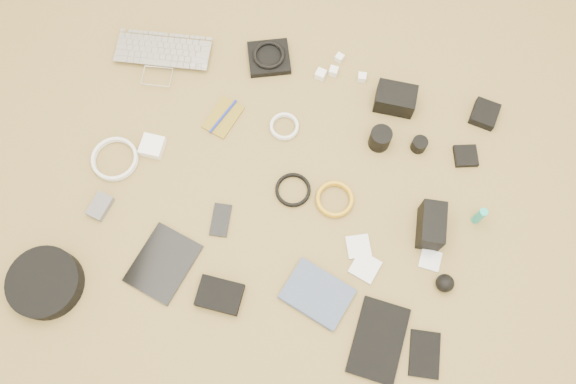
% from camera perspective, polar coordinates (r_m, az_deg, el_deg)
% --- Properties ---
extents(laptop, '(0.36, 0.27, 0.03)m').
position_cam_1_polar(laptop, '(2.11, -12.78, 12.67)').
color(laptop, silver).
rests_on(laptop, ground).
extents(headphone_pouch, '(0.18, 0.18, 0.03)m').
position_cam_1_polar(headphone_pouch, '(2.07, -1.94, 13.45)').
color(headphone_pouch, black).
rests_on(headphone_pouch, ground).
extents(headphones, '(0.12, 0.12, 0.01)m').
position_cam_1_polar(headphones, '(2.06, -1.96, 13.76)').
color(headphones, black).
rests_on(headphones, headphone_pouch).
extents(charger_a, '(0.03, 0.03, 0.02)m').
position_cam_1_polar(charger_a, '(2.08, 5.25, 13.43)').
color(charger_a, white).
rests_on(charger_a, ground).
extents(charger_b, '(0.04, 0.04, 0.03)m').
position_cam_1_polar(charger_b, '(2.04, 3.33, 11.84)').
color(charger_b, white).
rests_on(charger_b, ground).
extents(charger_c, '(0.03, 0.03, 0.03)m').
position_cam_1_polar(charger_c, '(2.05, 7.52, 11.48)').
color(charger_c, white).
rests_on(charger_c, ground).
extents(charger_d, '(0.03, 0.03, 0.03)m').
position_cam_1_polar(charger_d, '(2.05, 4.65, 12.14)').
color(charger_d, white).
rests_on(charger_d, ground).
extents(dslr_camera, '(0.14, 0.10, 0.08)m').
position_cam_1_polar(dslr_camera, '(1.99, 10.85, 9.28)').
color(dslr_camera, black).
rests_on(dslr_camera, ground).
extents(lens_pouch, '(0.10, 0.11, 0.03)m').
position_cam_1_polar(lens_pouch, '(2.07, 19.35, 7.49)').
color(lens_pouch, black).
rests_on(lens_pouch, ground).
extents(notebook_olive, '(0.13, 0.16, 0.01)m').
position_cam_1_polar(notebook_olive, '(1.98, -6.59, 7.54)').
color(notebook_olive, olive).
rests_on(notebook_olive, ground).
extents(pen_blue, '(0.07, 0.14, 0.01)m').
position_cam_1_polar(pen_blue, '(1.97, -6.62, 7.65)').
color(pen_blue, '#12209A').
rests_on(pen_blue, notebook_olive).
extents(cable_white_a, '(0.11, 0.11, 0.01)m').
position_cam_1_polar(cable_white_a, '(1.94, -0.38, 6.60)').
color(cable_white_a, white).
rests_on(cable_white_a, ground).
extents(lens_a, '(0.10, 0.10, 0.08)m').
position_cam_1_polar(lens_a, '(1.92, 9.34, 5.38)').
color(lens_a, black).
rests_on(lens_a, ground).
extents(lens_b, '(0.07, 0.07, 0.05)m').
position_cam_1_polar(lens_b, '(1.95, 13.18, 4.72)').
color(lens_b, black).
rests_on(lens_b, ground).
extents(card_reader, '(0.09, 0.09, 0.02)m').
position_cam_1_polar(card_reader, '(1.99, 17.60, 3.51)').
color(card_reader, black).
rests_on(card_reader, ground).
extents(power_brick, '(0.08, 0.08, 0.03)m').
position_cam_1_polar(power_brick, '(1.96, -13.62, 4.54)').
color(power_brick, white).
rests_on(power_brick, ground).
extents(cable_white_b, '(0.17, 0.17, 0.01)m').
position_cam_1_polar(cable_white_b, '(1.98, -17.14, 3.16)').
color(cable_white_b, white).
rests_on(cable_white_b, ground).
extents(cable_black, '(0.13, 0.13, 0.01)m').
position_cam_1_polar(cable_black, '(1.86, 0.51, 0.16)').
color(cable_black, black).
rests_on(cable_black, ground).
extents(cable_yellow, '(0.16, 0.16, 0.01)m').
position_cam_1_polar(cable_yellow, '(1.85, 4.74, -0.81)').
color(cable_yellow, gold).
rests_on(cable_yellow, ground).
extents(flash, '(0.08, 0.14, 0.10)m').
position_cam_1_polar(flash, '(1.83, 14.34, -3.31)').
color(flash, black).
rests_on(flash, ground).
extents(lens_cleaner, '(0.03, 0.03, 0.09)m').
position_cam_1_polar(lens_cleaner, '(1.89, 18.87, -2.31)').
color(lens_cleaner, '#1AAFA1').
rests_on(lens_cleaner, ground).
extents(battery_charger, '(0.07, 0.10, 0.02)m').
position_cam_1_polar(battery_charger, '(1.93, -18.55, -1.39)').
color(battery_charger, '#57575C').
rests_on(battery_charger, ground).
extents(tablet, '(0.22, 0.26, 0.01)m').
position_cam_1_polar(tablet, '(1.83, -12.56, -7.08)').
color(tablet, black).
rests_on(tablet, ground).
extents(phone, '(0.07, 0.11, 0.01)m').
position_cam_1_polar(phone, '(1.84, -6.85, -2.85)').
color(phone, black).
rests_on(phone, ground).
extents(filter_case_left, '(0.09, 0.09, 0.01)m').
position_cam_1_polar(filter_case_left, '(1.82, 7.16, -5.51)').
color(filter_case_left, silver).
rests_on(filter_case_left, ground).
extents(filter_case_mid, '(0.10, 0.10, 0.01)m').
position_cam_1_polar(filter_case_mid, '(1.80, 7.82, -7.57)').
color(filter_case_mid, silver).
rests_on(filter_case_mid, ground).
extents(filter_case_right, '(0.07, 0.07, 0.01)m').
position_cam_1_polar(filter_case_right, '(1.85, 14.24, -6.70)').
color(filter_case_right, silver).
rests_on(filter_case_right, ground).
extents(air_blower, '(0.07, 0.07, 0.06)m').
position_cam_1_polar(air_blower, '(1.82, 15.65, -8.91)').
color(air_blower, black).
rests_on(air_blower, ground).
extents(headphone_case, '(0.27, 0.27, 0.06)m').
position_cam_1_polar(headphone_case, '(1.91, -23.43, -8.47)').
color(headphone_case, black).
rests_on(headphone_case, ground).
extents(drive_case, '(0.14, 0.10, 0.03)m').
position_cam_1_polar(drive_case, '(1.77, -6.95, -10.36)').
color(drive_case, black).
rests_on(drive_case, ground).
extents(paperback, '(0.24, 0.21, 0.02)m').
position_cam_1_polar(paperback, '(1.76, 1.71, -12.36)').
color(paperback, '#3D4C68').
rests_on(paperback, ground).
extents(notebook_black_a, '(0.17, 0.25, 0.02)m').
position_cam_1_polar(notebook_black_a, '(1.77, 9.17, -14.64)').
color(notebook_black_a, black).
rests_on(notebook_black_a, ground).
extents(notebook_black_b, '(0.10, 0.14, 0.01)m').
position_cam_1_polar(notebook_black_b, '(1.80, 13.70, -15.71)').
color(notebook_black_b, black).
rests_on(notebook_black_b, ground).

